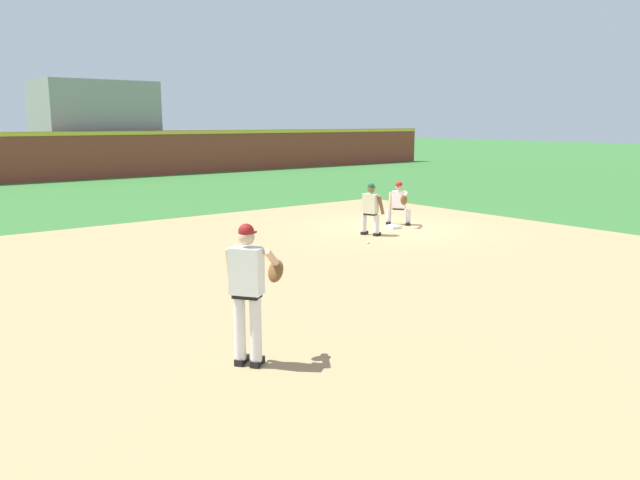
# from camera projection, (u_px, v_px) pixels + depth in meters

# --- Properties ---
(ground_plane) EXTENTS (160.00, 160.00, 0.00)m
(ground_plane) POSITION_uv_depth(u_px,v_px,m) (393.00, 228.00, 18.43)
(ground_plane) COLOR #336B2D
(infield_dirt_patch) EXTENTS (18.00, 18.00, 0.01)m
(infield_dirt_patch) POSITION_uv_depth(u_px,v_px,m) (349.00, 270.00, 13.25)
(infield_dirt_patch) COLOR tan
(infield_dirt_patch) RESTS_ON ground
(first_base_bag) EXTENTS (0.38, 0.38, 0.09)m
(first_base_bag) POSITION_uv_depth(u_px,v_px,m) (393.00, 227.00, 18.43)
(first_base_bag) COLOR white
(first_base_bag) RESTS_ON ground
(baseball) EXTENTS (0.07, 0.07, 0.07)m
(baseball) POSITION_uv_depth(u_px,v_px,m) (368.00, 242.00, 16.10)
(baseball) COLOR white
(baseball) RESTS_ON ground
(pitcher) EXTENTS (0.85, 0.57, 1.86)m
(pitcher) POSITION_uv_depth(u_px,v_px,m) (249.00, 286.00, 7.89)
(pitcher) COLOR black
(pitcher) RESTS_ON ground
(first_baseman) EXTENTS (0.80, 1.05, 1.34)m
(first_baseman) POSITION_uv_depth(u_px,v_px,m) (399.00, 201.00, 18.88)
(first_baseman) COLOR black
(first_baseman) RESTS_ON ground
(baserunner) EXTENTS (0.56, 0.66, 1.46)m
(baserunner) POSITION_uv_depth(u_px,v_px,m) (371.00, 207.00, 17.17)
(baserunner) COLOR black
(baserunner) RESTS_ON ground
(outfield_wall) EXTENTS (48.00, 0.54, 2.60)m
(outfield_wall) POSITION_uv_depth(u_px,v_px,m) (117.00, 153.00, 35.14)
(outfield_wall) COLOR brown
(outfield_wall) RESTS_ON ground
(stadium_seating_block) EXTENTS (6.37, 5.05, 5.45)m
(stadium_seating_block) POSITION_uv_depth(u_px,v_px,m) (95.00, 128.00, 37.45)
(stadium_seating_block) COLOR gray
(stadium_seating_block) RESTS_ON ground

